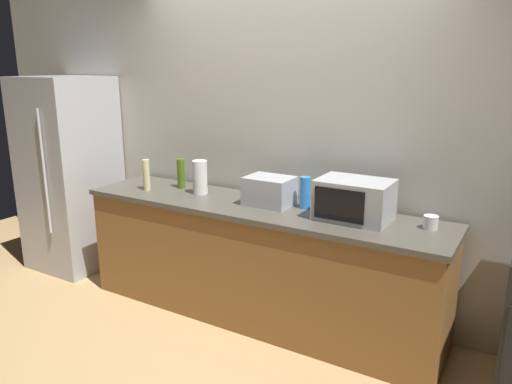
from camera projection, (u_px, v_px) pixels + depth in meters
name	position (u px, v px, depth m)	size (l,w,h in m)	color
ground_plane	(227.00, 339.00, 3.50)	(8.00, 8.00, 0.00)	tan
back_wall	(283.00, 137.00, 3.83)	(6.40, 0.10, 2.70)	beige
counter_run	(256.00, 262.00, 3.72)	(2.84, 0.64, 0.90)	brown
refrigerator	(70.00, 174.00, 4.62)	(0.72, 0.73, 1.80)	#B7BABF
microwave	(354.00, 200.00, 3.24)	(0.48, 0.35, 0.27)	#B7BABF
toaster_oven	(269.00, 191.00, 3.59)	(0.34, 0.26, 0.21)	#B7BABF
paper_towel_roll	(200.00, 177.00, 3.88)	(0.12, 0.12, 0.27)	white
bottle_olive_oil	(181.00, 173.00, 4.07)	(0.06, 0.06, 0.25)	#4C6B19
bottle_hand_soap	(146.00, 175.00, 4.00)	(0.06, 0.06, 0.25)	beige
bottle_spray_cleaner	(305.00, 193.00, 3.50)	(0.08, 0.08, 0.23)	#338CE5
mug_white	(431.00, 222.00, 3.08)	(0.09, 0.09, 0.09)	white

